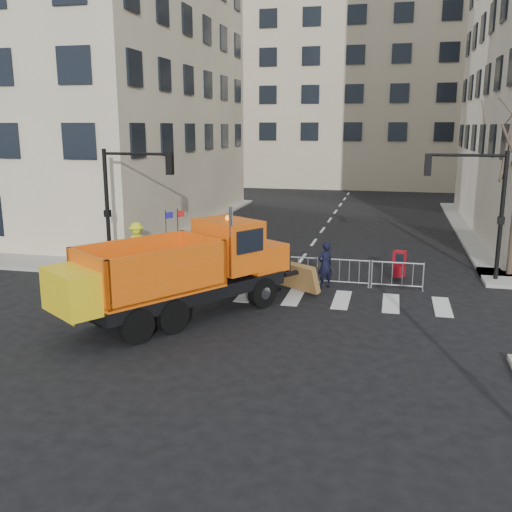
% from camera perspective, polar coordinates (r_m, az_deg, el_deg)
% --- Properties ---
extents(ground, '(120.00, 120.00, 0.00)m').
position_cam_1_polar(ground, '(16.90, -1.75, -9.20)').
color(ground, black).
rests_on(ground, ground).
extents(sidewalk_back, '(64.00, 5.00, 0.15)m').
position_cam_1_polar(sidewalk_back, '(24.77, 3.42, -1.82)').
color(sidewalk_back, gray).
rests_on(sidewalk_back, ground).
extents(building_left, '(24.00, 22.00, 26.00)m').
position_cam_1_polar(building_left, '(43.13, -22.27, 20.85)').
color(building_left, tan).
rests_on(building_left, ground).
extents(building_far, '(30.00, 18.00, 24.00)m').
position_cam_1_polar(building_far, '(67.47, 10.43, 17.48)').
color(building_far, '#B6AA8B').
rests_on(building_far, ground).
extents(traffic_light_left, '(0.18, 0.18, 5.40)m').
position_cam_1_polar(traffic_light_left, '(25.92, -14.64, 4.36)').
color(traffic_light_left, black).
rests_on(traffic_light_left, ground).
extents(traffic_light_right, '(0.18, 0.18, 5.40)m').
position_cam_1_polar(traffic_light_right, '(25.25, 23.32, 3.51)').
color(traffic_light_right, black).
rests_on(traffic_light_right, ground).
extents(crowd_barriers, '(12.60, 0.60, 1.10)m').
position_cam_1_polar(crowd_barriers, '(23.94, 1.29, -1.15)').
color(crowd_barriers, '#9EA0A5').
rests_on(crowd_barriers, ground).
extents(plow_truck, '(7.54, 9.48, 3.76)m').
position_cam_1_polar(plow_truck, '(19.18, -7.61, -1.36)').
color(plow_truck, black).
rests_on(plow_truck, ground).
extents(cop_a, '(0.81, 0.79, 1.88)m').
position_cam_1_polar(cop_a, '(22.89, 6.93, -0.89)').
color(cop_a, black).
rests_on(cop_a, ground).
extents(cop_b, '(0.96, 0.81, 1.77)m').
position_cam_1_polar(cop_b, '(22.40, 1.45, -1.25)').
color(cop_b, black).
rests_on(cop_b, ground).
extents(cop_c, '(1.11, 1.11, 1.89)m').
position_cam_1_polar(cop_c, '(22.81, 1.45, -0.83)').
color(cop_c, black).
rests_on(cop_c, ground).
extents(worker, '(1.40, 1.02, 1.95)m').
position_cam_1_polar(worker, '(26.49, -11.82, 1.22)').
color(worker, yellow).
rests_on(worker, sidewalk_back).
extents(newspaper_box, '(0.57, 0.54, 1.10)m').
position_cam_1_polar(newspaper_box, '(24.72, 14.13, -0.73)').
color(newspaper_box, maroon).
rests_on(newspaper_box, sidewalk_back).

